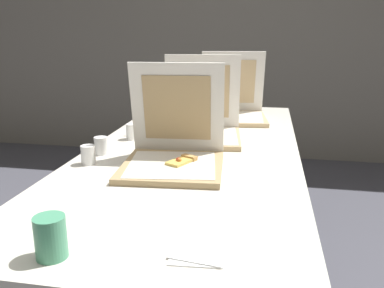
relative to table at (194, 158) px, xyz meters
The scene contains 11 objects.
wall_back 2.44m from the table, 90.00° to the left, with size 10.00×0.10×2.60m, color gray.
table is the anchor object (origin of this frame).
pizza_box_front 0.29m from the table, 96.19° to the right, with size 0.39×0.39×0.38m.
pizza_box_middle 0.20m from the table, 88.80° to the left, with size 0.40×0.40×0.38m.
pizza_box_back 0.63m from the table, 79.50° to the left, with size 0.41×0.41×0.38m.
cup_white_mid 0.33m from the table, 164.12° to the left, with size 0.05×0.05×0.07m, color white.
cup_white_near_center 0.40m from the table, 155.40° to the right, with size 0.05×0.05×0.07m, color white.
cup_white_far 0.43m from the table, 123.08° to the left, with size 0.05×0.05×0.07m, color white.
cup_white_near_left 0.47m from the table, 140.64° to the right, with size 0.05×0.05×0.07m, color white.
cup_printed_front 0.94m from the table, 99.63° to the right, with size 0.07×0.07×0.10m, color #4C9E75.
napkin_pile 0.86m from the table, 78.92° to the right, with size 0.14×0.15×0.01m.
Camera 1 is at (0.30, -1.10, 1.23)m, focal length 37.94 mm.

